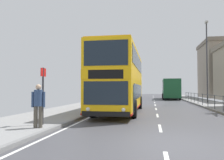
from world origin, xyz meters
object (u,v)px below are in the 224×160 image
at_px(double_decker_bus_main, 120,80).
at_px(background_bus_far_lane, 171,89).
at_px(bus_stop_sign_near, 43,89).
at_px(pedestrian_companion, 38,103).
at_px(street_lamp_far_side, 207,56).

bearing_deg(double_decker_bus_main, background_bus_far_lane, 76.88).
bearing_deg(background_bus_far_lane, bus_stop_sign_near, -104.52).
xyz_separation_m(background_bus_far_lane, bus_stop_sign_near, (-7.73, -29.85, -0.08)).
xyz_separation_m(double_decker_bus_main, pedestrian_companion, (-2.23, -7.91, -1.18)).
bearing_deg(bus_stop_sign_near, double_decker_bus_main, 71.12).
height_order(pedestrian_companion, bus_stop_sign_near, bus_stop_sign_near).
bearing_deg(double_decker_bus_main, street_lamp_far_side, 52.07).
relative_size(double_decker_bus_main, bus_stop_sign_near, 4.38).
distance_m(bus_stop_sign_near, street_lamp_far_side, 21.11).
bearing_deg(bus_stop_sign_near, background_bus_far_lane, 75.48).
relative_size(double_decker_bus_main, background_bus_far_lane, 1.14).
bearing_deg(street_lamp_far_side, pedestrian_companion, -119.58).
bearing_deg(street_lamp_far_side, background_bus_far_lane, 104.11).
bearing_deg(double_decker_bus_main, bus_stop_sign_near, -108.88).
xyz_separation_m(pedestrian_companion, bus_stop_sign_near, (-0.20, 0.80, 0.55)).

